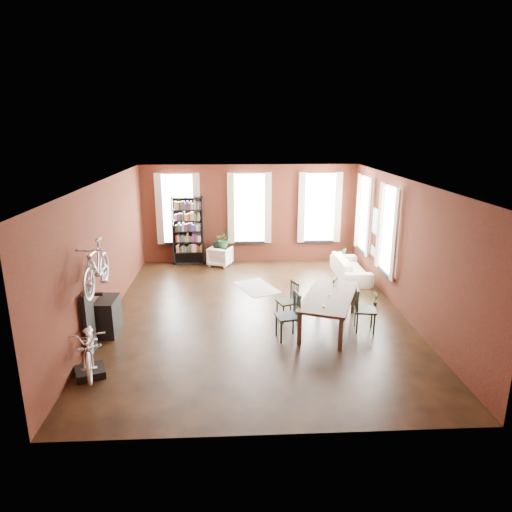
{
  "coord_description": "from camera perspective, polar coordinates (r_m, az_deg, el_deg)",
  "views": [
    {
      "loc": [
        -0.54,
        -10.21,
        4.39
      ],
      "look_at": [
        0.02,
        0.6,
        1.28
      ],
      "focal_mm": 32.0,
      "sensor_mm": 36.0,
      "label": 1
    }
  ],
  "objects": [
    {
      "name": "console_table",
      "position": [
        10.49,
        -17.98,
        -7.16
      ],
      "size": [
        0.4,
        0.8,
        0.8
      ],
      "primitive_type": "cube",
      "color": "black",
      "rests_on": "ground"
    },
    {
      "name": "cream_sofa",
      "position": [
        13.86,
        11.77,
        -1.03
      ],
      "size": [
        0.61,
        2.08,
        0.81
      ],
      "primitive_type": "imported",
      "rotation": [
        0.0,
        0.0,
        1.57
      ],
      "color": "beige",
      "rests_on": "ground"
    },
    {
      "name": "plant_stand",
      "position": [
        14.84,
        -3.92,
        -0.07
      ],
      "size": [
        0.38,
        0.38,
        0.58
      ],
      "primitive_type": "cube",
      "rotation": [
        0.0,
        0.0,
        -0.41
      ],
      "color": "black",
      "rests_on": "ground"
    },
    {
      "name": "dining_chair_a",
      "position": [
        9.73,
        3.97,
        -7.51
      ],
      "size": [
        0.55,
        0.55,
        1.02
      ],
      "primitive_type": "cube",
      "rotation": [
        0.0,
        0.0,
        -1.39
      ],
      "color": "#193437",
      "rests_on": "ground"
    },
    {
      "name": "dining_table",
      "position": [
        10.41,
        9.06,
        -6.87
      ],
      "size": [
        1.75,
        2.43,
        0.76
      ],
      "primitive_type": "cube",
      "rotation": [
        0.0,
        0.0,
        -0.37
      ],
      "color": "#49382B",
      "rests_on": "ground"
    },
    {
      "name": "plant_small",
      "position": [
        11.96,
        14.66,
        -5.7
      ],
      "size": [
        0.42,
        0.41,
        0.14
      ],
      "primitive_type": "imported",
      "rotation": [
        0.0,
        0.0,
        0.84
      ],
      "color": "#2C5321",
      "rests_on": "ground"
    },
    {
      "name": "striped_rug",
      "position": [
        12.84,
        0.07,
        -3.95
      ],
      "size": [
        1.36,
        1.63,
        0.01
      ],
      "primitive_type": "cube",
      "rotation": [
        0.0,
        0.0,
        0.41
      ],
      "color": "black",
      "rests_on": "ground"
    },
    {
      "name": "dining_chair_b",
      "position": [
        10.63,
        3.92,
        -5.69
      ],
      "size": [
        0.54,
        0.54,
        0.93
      ],
      "primitive_type": "cube",
      "rotation": [
        0.0,
        0.0,
        -1.24
      ],
      "color": "black",
      "rests_on": "ground"
    },
    {
      "name": "plant_by_sofa",
      "position": [
        14.7,
        10.47,
        -0.99
      ],
      "size": [
        0.51,
        0.76,
        0.31
      ],
      "primitive_type": "imported",
      "rotation": [
        0.0,
        0.0,
        0.18
      ],
      "color": "#275522",
      "rests_on": "ground"
    },
    {
      "name": "dining_chair_c",
      "position": [
        10.36,
        13.49,
        -6.56
      ],
      "size": [
        0.51,
        0.51,
        0.98
      ],
      "primitive_type": "cube",
      "rotation": [
        0.0,
        0.0,
        1.43
      ],
      "color": "black",
      "rests_on": "ground"
    },
    {
      "name": "bike_trainer",
      "position": [
        9.06,
        -20.01,
        -13.48
      ],
      "size": [
        0.64,
        0.64,
        0.14
      ],
      "primitive_type": "cube",
      "rotation": [
        0.0,
        0.0,
        0.38
      ],
      "color": "black",
      "rests_on": "ground"
    },
    {
      "name": "bicycle_hung",
      "position": [
        9.09,
        -19.52,
        0.7
      ],
      "size": [
        0.47,
        1.0,
        1.66
      ],
      "primitive_type": "imported",
      "color": "#A5A8AD",
      "rests_on": "bike_wall_rack"
    },
    {
      "name": "plant_on_stand",
      "position": [
        14.73,
        -4.04,
        1.84
      ],
      "size": [
        0.51,
        0.57,
        0.43
      ],
      "primitive_type": "imported",
      "rotation": [
        0.0,
        0.0,
        -0.03
      ],
      "color": "#225221",
      "rests_on": "plant_stand"
    },
    {
      "name": "dining_chair_d",
      "position": [
        11.27,
        10.56,
        -4.86
      ],
      "size": [
        0.51,
        0.51,
        0.85
      ],
      "primitive_type": "cube",
      "rotation": [
        0.0,
        0.0,
        1.18
      ],
      "color": "#1B3C39",
      "rests_on": "ground"
    },
    {
      "name": "room",
      "position": [
        11.09,
        1.21,
        4.29
      ],
      "size": [
        9.0,
        9.04,
        3.22
      ],
      "color": "black",
      "rests_on": "ground"
    },
    {
      "name": "white_armchair",
      "position": [
        14.81,
        -4.5,
        0.1
      ],
      "size": [
        0.84,
        0.82,
        0.68
      ],
      "primitive_type": "imported",
      "rotation": [
        0.0,
        0.0,
        2.77
      ],
      "color": "white",
      "rests_on": "ground"
    },
    {
      "name": "bookshelf",
      "position": [
        14.95,
        -8.49,
        3.12
      ],
      "size": [
        1.0,
        0.32,
        2.2
      ],
      "primitive_type": "cube",
      "color": "black",
      "rests_on": "ground"
    },
    {
      "name": "bicycle_floor",
      "position": [
        8.69,
        -20.31,
        -8.14
      ],
      "size": [
        0.8,
        1.0,
        1.67
      ],
      "primitive_type": "imported",
      "rotation": [
        0.0,
        0.0,
        0.27
      ],
      "color": "silver",
      "rests_on": "bike_trainer"
    },
    {
      "name": "bike_wall_rack",
      "position": [
        9.64,
        -20.14,
        -7.86
      ],
      "size": [
        0.16,
        0.6,
        1.3
      ],
      "primitive_type": "cube",
      "color": "black",
      "rests_on": "ground"
    }
  ]
}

